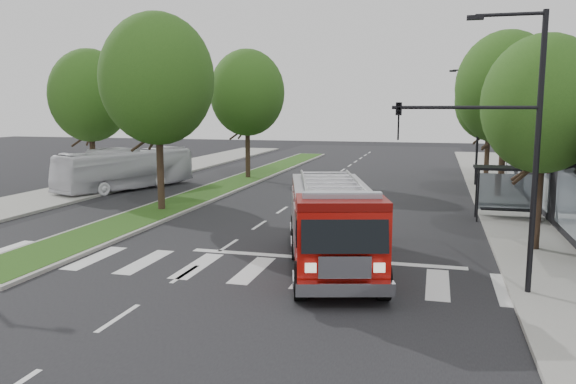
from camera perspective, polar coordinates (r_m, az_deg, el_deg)
name	(u,v)px	position (r m, az deg, el deg)	size (l,w,h in m)	color
ground	(228,246)	(22.38, -6.07, -5.43)	(140.00, 140.00, 0.00)	black
sidewalk_right	(529,213)	(31.10, 23.28, -1.99)	(5.00, 80.00, 0.15)	gray
sidewalk_left	(69,193)	(37.97, -21.35, -0.08)	(5.00, 80.00, 0.15)	gray
median	(239,181)	(41.03, -4.98, 1.09)	(3.00, 50.00, 0.15)	gray
bus_shelter	(508,179)	(28.83, 21.48, 1.28)	(3.20, 1.60, 2.61)	black
tree_right_near	(543,105)	(22.59, 24.51, 8.09)	(4.40, 4.40, 8.05)	black
tree_right_mid	(506,88)	(34.50, 21.28, 9.81)	(5.60, 5.60, 9.72)	black
tree_right_far	(490,102)	(44.44, 19.81, 8.64)	(5.00, 5.00, 8.73)	black
tree_median_near	(157,79)	(29.71, -13.13, 11.08)	(5.80, 5.80, 10.16)	black
tree_median_far	(247,93)	(42.59, -4.18, 10.01)	(5.60, 5.60, 9.72)	black
tree_left_mid	(90,96)	(38.95, -19.49, 9.21)	(5.20, 5.20, 9.16)	black
streetlight_right_near	(504,134)	(16.89, 21.08, 5.53)	(4.08, 0.22, 8.00)	black
streetlight_right_far	(476,121)	(40.37, 18.55, 6.83)	(2.11, 0.20, 8.00)	black
fire_engine	(332,225)	(19.14, 4.48, -3.32)	(4.80, 9.16, 3.05)	#680805
city_bus	(126,169)	(38.69, -16.09, 2.27)	(2.32, 9.89, 2.76)	silver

